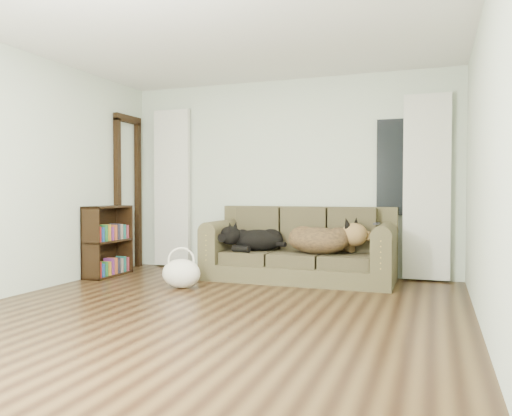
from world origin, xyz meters
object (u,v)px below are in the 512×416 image
(tote_bag, at_px, (181,274))
(bookshelf, at_px, (108,238))
(sofa, at_px, (299,244))
(dog_black_lab, at_px, (255,240))
(dog_shepherd, at_px, (322,242))

(tote_bag, bearing_deg, bookshelf, 162.78)
(bookshelf, bearing_deg, tote_bag, -14.07)
(sofa, distance_m, bookshelf, 2.47)
(sofa, distance_m, tote_bag, 1.50)
(bookshelf, bearing_deg, dog_black_lab, 18.50)
(dog_black_lab, bearing_deg, dog_shepherd, -12.59)
(dog_black_lab, distance_m, bookshelf, 1.92)
(dog_black_lab, height_order, dog_shepherd, dog_shepherd)
(dog_shepherd, relative_size, bookshelf, 0.87)
(dog_black_lab, xyz_separation_m, dog_shepherd, (0.87, -0.02, 0.01))
(tote_bag, relative_size, bookshelf, 0.50)
(tote_bag, bearing_deg, sofa, 40.14)
(sofa, xyz_separation_m, tote_bag, (-1.12, -0.95, -0.29))
(dog_shepherd, xyz_separation_m, tote_bag, (-1.43, -0.88, -0.33))
(sofa, bearing_deg, dog_shepherd, -11.56)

